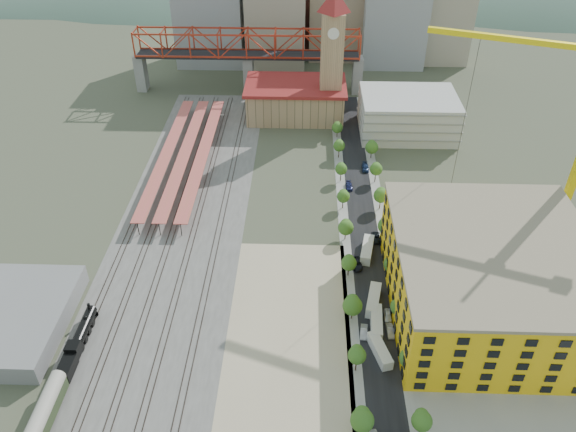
{
  "coord_description": "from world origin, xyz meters",
  "views": [
    {
      "loc": [
        -1.27,
        -117.48,
        96.52
      ],
      "look_at": [
        -5.2,
        1.61,
        10.0
      ],
      "focal_mm": 35.0,
      "sensor_mm": 36.0,
      "label": 1
    }
  ],
  "objects_px": {
    "locomotive": "(79,340)",
    "clock_tower": "(332,45)",
    "site_trailer_c": "(373,300)",
    "site_trailer_d": "(367,250)",
    "coach": "(43,416)",
    "construction_building": "(490,277)",
    "site_trailer_b": "(376,322)",
    "site_trailer_a": "(380,351)"
  },
  "relations": [
    {
      "from": "site_trailer_b",
      "to": "site_trailer_d",
      "type": "distance_m",
      "value": 26.06
    },
    {
      "from": "locomotive",
      "to": "site_trailer_b",
      "type": "bearing_deg",
      "value": 6.94
    },
    {
      "from": "site_trailer_c",
      "to": "site_trailer_a",
      "type": "bearing_deg",
      "value": -78.13
    },
    {
      "from": "site_trailer_a",
      "to": "site_trailer_b",
      "type": "distance_m",
      "value": 8.19
    },
    {
      "from": "site_trailer_a",
      "to": "site_trailer_d",
      "type": "xyz_separation_m",
      "value": [
        0.0,
        34.26,
        0.13
      ]
    },
    {
      "from": "construction_building",
      "to": "coach",
      "type": "xyz_separation_m",
      "value": [
        -92.0,
        -35.14,
        -6.45
      ]
    },
    {
      "from": "construction_building",
      "to": "locomotive",
      "type": "relative_size",
      "value": 2.38
    },
    {
      "from": "construction_building",
      "to": "coach",
      "type": "relative_size",
      "value": 2.85
    },
    {
      "from": "clock_tower",
      "to": "site_trailer_d",
      "type": "relative_size",
      "value": 5.07
    },
    {
      "from": "clock_tower",
      "to": "construction_building",
      "type": "bearing_deg",
      "value": -71.22
    },
    {
      "from": "site_trailer_a",
      "to": "site_trailer_d",
      "type": "relative_size",
      "value": 0.91
    },
    {
      "from": "locomotive",
      "to": "clock_tower",
      "type": "bearing_deg",
      "value": 63.3
    },
    {
      "from": "construction_building",
      "to": "site_trailer_c",
      "type": "bearing_deg",
      "value": -179.69
    },
    {
      "from": "construction_building",
      "to": "site_trailer_c",
      "type": "height_order",
      "value": "construction_building"
    },
    {
      "from": "construction_building",
      "to": "site_trailer_c",
      "type": "distance_m",
      "value": 27.21
    },
    {
      "from": "site_trailer_b",
      "to": "site_trailer_d",
      "type": "xyz_separation_m",
      "value": [
        0.0,
        26.06,
        0.07
      ]
    },
    {
      "from": "coach",
      "to": "site_trailer_a",
      "type": "distance_m",
      "value": 68.88
    },
    {
      "from": "site_trailer_d",
      "to": "site_trailer_b",
      "type": "bearing_deg",
      "value": -79.07
    },
    {
      "from": "construction_building",
      "to": "coach",
      "type": "bearing_deg",
      "value": -159.1
    },
    {
      "from": "coach",
      "to": "site_trailer_b",
      "type": "relative_size",
      "value": 1.83
    },
    {
      "from": "site_trailer_c",
      "to": "site_trailer_d",
      "type": "distance_m",
      "value": 18.89
    },
    {
      "from": "construction_building",
      "to": "site_trailer_d",
      "type": "relative_size",
      "value": 4.93
    },
    {
      "from": "locomotive",
      "to": "coach",
      "type": "bearing_deg",
      "value": -90.0
    },
    {
      "from": "site_trailer_a",
      "to": "site_trailer_d",
      "type": "distance_m",
      "value": 34.26
    },
    {
      "from": "clock_tower",
      "to": "coach",
      "type": "bearing_deg",
      "value": -113.23
    },
    {
      "from": "locomotive",
      "to": "site_trailer_c",
      "type": "xyz_separation_m",
      "value": [
        66.0,
        15.21,
        -0.6
      ]
    },
    {
      "from": "clock_tower",
      "to": "site_trailer_a",
      "type": "height_order",
      "value": "clock_tower"
    },
    {
      "from": "locomotive",
      "to": "site_trailer_d",
      "type": "relative_size",
      "value": 2.08
    },
    {
      "from": "site_trailer_b",
      "to": "site_trailer_c",
      "type": "distance_m",
      "value": 7.17
    },
    {
      "from": "construction_building",
      "to": "site_trailer_c",
      "type": "relative_size",
      "value": 4.99
    },
    {
      "from": "clock_tower",
      "to": "coach",
      "type": "relative_size",
      "value": 2.93
    },
    {
      "from": "coach",
      "to": "site_trailer_d",
      "type": "distance_m",
      "value": 85.22
    },
    {
      "from": "locomotive",
      "to": "site_trailer_b",
      "type": "distance_m",
      "value": 66.49
    },
    {
      "from": "construction_building",
      "to": "site_trailer_b",
      "type": "relative_size",
      "value": 5.21
    },
    {
      "from": "locomotive",
      "to": "site_trailer_b",
      "type": "height_order",
      "value": "locomotive"
    },
    {
      "from": "coach",
      "to": "site_trailer_a",
      "type": "xyz_separation_m",
      "value": [
        66.0,
        19.64,
        -1.69
      ]
    },
    {
      "from": "construction_building",
      "to": "site_trailer_d",
      "type": "distance_m",
      "value": 33.04
    },
    {
      "from": "coach",
      "to": "construction_building",
      "type": "bearing_deg",
      "value": 20.9
    },
    {
      "from": "clock_tower",
      "to": "site_trailer_b",
      "type": "distance_m",
      "value": 111.03
    },
    {
      "from": "construction_building",
      "to": "site_trailer_a",
      "type": "xyz_separation_m",
      "value": [
        -26.0,
        -15.5,
        -8.13
      ]
    },
    {
      "from": "clock_tower",
      "to": "site_trailer_c",
      "type": "distance_m",
      "value": 104.1
    },
    {
      "from": "clock_tower",
      "to": "site_trailer_d",
      "type": "bearing_deg",
      "value": -84.38
    }
  ]
}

